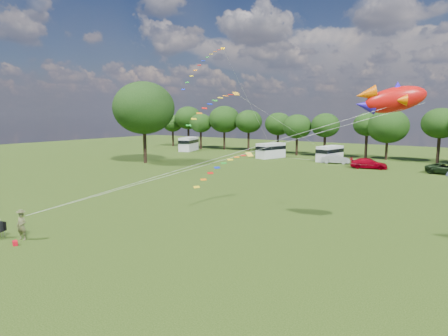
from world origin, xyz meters
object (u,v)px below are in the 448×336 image
Objects in this scene: campervan_a at (189,144)px; tent_orange at (362,166)px; car_c at (369,164)px; car_b at (336,159)px; camp_chair at (0,226)px; campervan_c at (330,153)px; big_tree at (144,108)px; campervan_b at (271,150)px; kite_flyer at (22,226)px; fish_kite at (389,100)px.

campervan_a is 2.24× the size of tent_orange.
car_c is at bearing -55.07° from tent_orange.
car_b is 3.04× the size of camp_chair.
campervan_a is 1.14× the size of campervan_c.
car_c is at bearing 24.53° from big_tree.
campervan_c is at bearing 22.85° from car_b.
campervan_c is 6.94m from tent_orange.
campervan_c is at bearing 39.04° from big_tree.
campervan_a is 1.09× the size of campervan_b.
campervan_a is at bearing 174.86° from tent_orange.
campervan_c is 3.12× the size of kite_flyer.
car_c is 3.70× the size of camp_chair.
tent_orange is 49.78m from camp_chair.
campervan_a reaches higher than campervan_b.
campervan_a reaches higher than kite_flyer.
car_c is 1.18× the size of fish_kite.
tent_orange is (30.43, 16.81, -9.00)m from big_tree.
big_tree is 9.70× the size of camp_chair.
campervan_c is at bearing 155.00° from tent_orange.
big_tree reaches higher than kite_flyer.
campervan_c is at bearing 65.45° from kite_flyer.
big_tree is 32.15m from campervan_c.
fish_kite reaches higher than camp_chair.
campervan_b is (13.61, 18.34, -7.55)m from big_tree.
campervan_b is (21.45, -1.91, -0.12)m from campervan_a.
big_tree is 7.23× the size of kite_flyer.
campervan_a is (-7.84, 20.25, -7.43)m from big_tree.
fish_kite is (15.04, -36.00, 8.15)m from car_b.
car_c is 1.73× the size of tent_orange.
campervan_b is (-12.44, 0.91, 0.73)m from car_b.
big_tree is at bearing 108.14° from car_b.
camp_chair is (-1.50, -0.67, -0.10)m from kite_flyer.
big_tree reaches higher than car_b.
big_tree is at bearing 101.15° from camp_chair.
campervan_c is 1.33× the size of fish_kite.
fish_kite is at bearing 11.76° from kite_flyer.
car_c is at bearing -112.72° from campervan_c.
fish_kite is at bearing -179.16° from car_c.
campervan_c is at bearing -110.58° from campervan_a.
campervan_c is at bearing -66.10° from campervan_b.
campervan_c is 42.44m from fish_kite.
camp_chair is at bearing -165.25° from fish_kite.
camp_chair is (-3.68, -51.67, -0.60)m from campervan_c.
big_tree is 32.42m from car_b.
campervan_a is 21.54m from campervan_b.
campervan_a is 59.63m from kite_flyer.
tent_orange is (38.27, -3.44, -1.57)m from campervan_a.
big_tree is 38.91m from camp_chair.
tent_orange is at bearing 20.41° from car_c.
car_c reaches higher than car_b.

